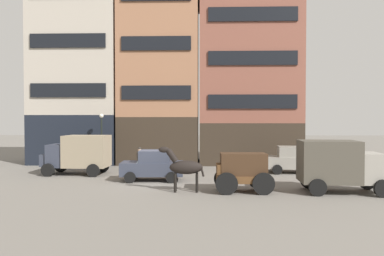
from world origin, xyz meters
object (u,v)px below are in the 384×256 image
object	(u,v)px
pedestrian_officer	(139,159)
delivery_truck_near	(79,153)
draft_horse	(184,167)
delivery_truck_far	(340,164)
sedan_light	(153,165)
streetlamp_curbside	(102,133)
cargo_wagon	(242,170)
sedan_dark	(293,160)

from	to	relation	value
pedestrian_officer	delivery_truck_near	bearing A→B (deg)	-172.16
draft_horse	delivery_truck_far	world-z (taller)	delivery_truck_far
sedan_light	streetlamp_curbside	xyz separation A→B (m)	(-4.69, 5.42, 1.76)
delivery_truck_far	cargo_wagon	bearing A→B (deg)	-179.79
delivery_truck_near	streetlamp_curbside	world-z (taller)	streetlamp_curbside
cargo_wagon	sedan_dark	distance (m)	7.67
cargo_wagon	draft_horse	world-z (taller)	draft_horse
delivery_truck_far	pedestrian_officer	world-z (taller)	delivery_truck_far
delivery_truck_near	delivery_truck_far	world-z (taller)	same
delivery_truck_near	pedestrian_officer	size ratio (longest dim) A/B	2.46
draft_horse	sedan_light	bearing A→B (deg)	123.00
streetlamp_curbside	sedan_light	bearing A→B (deg)	-49.12
draft_horse	delivery_truck_near	world-z (taller)	delivery_truck_near
delivery_truck_far	sedan_light	world-z (taller)	delivery_truck_far
pedestrian_officer	cargo_wagon	bearing A→B (deg)	-43.02
delivery_truck_near	delivery_truck_far	size ratio (longest dim) A/B	0.99
pedestrian_officer	streetlamp_curbside	bearing A→B (deg)	141.51
sedan_dark	streetlamp_curbside	bearing A→B (deg)	171.05
cargo_wagon	pedestrian_officer	distance (m)	8.63
draft_horse	sedan_light	distance (m)	3.78
delivery_truck_near	streetlamp_curbside	xyz separation A→B (m)	(0.61, 3.24, 1.25)
delivery_truck_near	sedan_dark	world-z (taller)	delivery_truck_near
draft_horse	sedan_dark	size ratio (longest dim) A/B	0.61
cargo_wagon	sedan_dark	world-z (taller)	cargo_wagon
cargo_wagon	streetlamp_curbside	size ratio (longest dim) A/B	0.71
delivery_truck_far	streetlamp_curbside	world-z (taller)	streetlamp_curbside
delivery_truck_near	sedan_dark	bearing A→B (deg)	4.11
delivery_truck_near	streetlamp_curbside	distance (m)	3.53
sedan_light	streetlamp_curbside	size ratio (longest dim) A/B	0.91
cargo_wagon	streetlamp_curbside	xyz separation A→B (m)	(-9.69, 8.57, 1.52)
sedan_dark	streetlamp_curbside	size ratio (longest dim) A/B	0.93
sedan_dark	pedestrian_officer	size ratio (longest dim) A/B	2.14
cargo_wagon	draft_horse	size ratio (longest dim) A/B	1.25
draft_horse	pedestrian_officer	bearing A→B (deg)	119.69
cargo_wagon	delivery_truck_far	size ratio (longest dim) A/B	0.66
delivery_truck_near	sedan_light	distance (m)	5.76
delivery_truck_far	sedan_dark	xyz separation A→B (m)	(-0.67, 6.36, -0.51)
cargo_wagon	sedan_dark	bearing A→B (deg)	56.32
cargo_wagon	delivery_truck_near	bearing A→B (deg)	152.63
streetlamp_curbside	delivery_truck_far	bearing A→B (deg)	-30.36
delivery_truck_near	sedan_light	bearing A→B (deg)	-22.33
sedan_light	sedan_dark	bearing A→B (deg)	19.21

